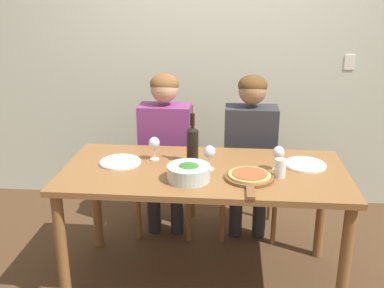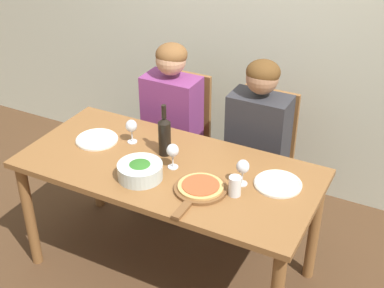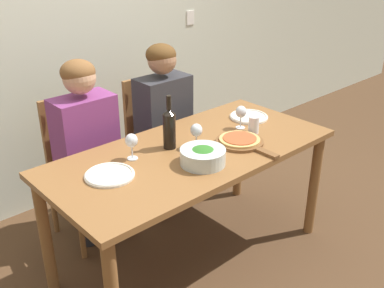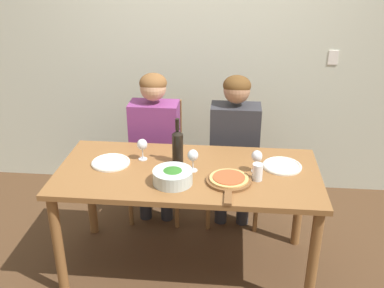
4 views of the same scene
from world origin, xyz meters
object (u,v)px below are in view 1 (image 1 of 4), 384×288
water_tumbler (280,168)px  wine_glass_right (278,154)px  broccoli_bowl (189,172)px  wine_glass_centre (210,153)px  dinner_plate_right (305,164)px  pizza_on_board (249,177)px  person_man (250,142)px  wine_glass_left (154,144)px  person_woman (165,140)px  chair_left (168,163)px  wine_bottle (192,143)px  dinner_plate_left (120,162)px  chair_right (249,166)px

water_tumbler → wine_glass_right: bearing=91.6°
broccoli_bowl → wine_glass_centre: bearing=56.8°
wine_glass_right → dinner_plate_right: bearing=25.0°
broccoli_bowl → pizza_on_board: size_ratio=0.59×
person_man → water_tumbler: 0.72m
wine_glass_left → wine_glass_right: 0.77m
person_woman → dinner_plate_right: person_woman is taller
chair_left → person_man: size_ratio=0.78×
person_woman → dinner_plate_right: size_ratio=4.79×
wine_bottle → wine_glass_centre: 0.16m
chair_left → dinner_plate_right: bearing=-33.5°
broccoli_bowl → wine_bottle: bearing=90.7°
person_man → broccoli_bowl: bearing=-115.5°
chair_left → pizza_on_board: (0.60, -0.87, 0.27)m
wine_glass_left → water_tumbler: size_ratio=1.38×
person_woman → wine_bottle: size_ratio=3.89×
chair_left → water_tumbler: bearing=-46.4°
broccoli_bowl → dinner_plate_left: (-0.45, 0.22, -0.04)m
chair_left → water_tumbler: 1.17m
dinner_plate_right → wine_glass_left: size_ratio=1.71×
person_man → broccoli_bowl: 0.88m
broccoli_bowl → pizza_on_board: broccoli_bowl is taller
chair_right → wine_glass_right: 0.81m
wine_glass_right → wine_glass_centre: (-0.41, -0.03, 0.00)m
person_woman → person_man: 0.63m
dinner_plate_left → dinner_plate_right: (1.15, 0.06, 0.00)m
chair_left → person_woman: (-0.00, -0.11, 0.23)m
chair_right → water_tumbler: (0.14, -0.82, 0.31)m
wine_bottle → broccoli_bowl: (0.00, -0.28, -0.08)m
wine_glass_right → wine_glass_left: bearing=172.1°
pizza_on_board → wine_glass_right: 0.25m
person_man → pizza_on_board: bearing=-92.4°
person_man → wine_glass_left: bearing=-142.0°
dinner_plate_right → wine_glass_centre: 0.60m
wine_glass_left → broccoli_bowl: bearing=-50.7°
dinner_plate_right → person_woman: bearing=151.5°
person_woman → person_man: bearing=0.0°
chair_left → chair_right: 0.63m
wine_bottle → wine_glass_centre: size_ratio=2.11×
chair_left → wine_glass_left: chair_left is taller
wine_glass_left → dinner_plate_left: bearing=-157.5°
chair_right → person_man: person_man is taller
wine_bottle → wine_glass_right: bearing=-8.7°
chair_left → pizza_on_board: chair_left is taller
broccoli_bowl → person_woman: bearing=107.8°
person_man → pizza_on_board: person_man is taller
wine_glass_right → wine_glass_centre: same height
dinner_plate_left → wine_glass_right: size_ratio=1.71×
chair_left → pizza_on_board: size_ratio=2.27×
chair_left → pizza_on_board: bearing=-55.4°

